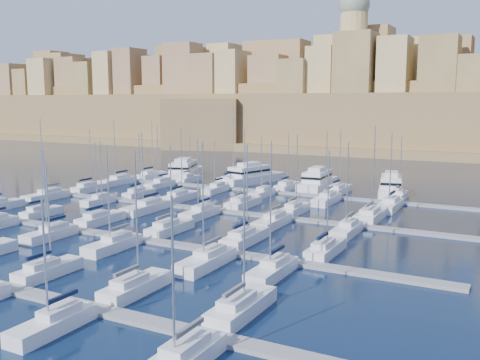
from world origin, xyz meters
The scene contains 47 objects.
ground centered at (0.00, 0.00, 0.00)m, with size 600.00×600.00×0.00m, color black.
pontoon_near centered at (0.00, -34.00, 0.20)m, with size 84.00×2.00×0.40m, color slate.
pontoon_mid_near centered at (0.00, -12.00, 0.20)m, with size 84.00×2.00×0.40m, color slate.
pontoon_mid_far centered at (0.00, 10.00, 0.20)m, with size 84.00×2.00×0.40m, color slate.
pontoon_far centered at (0.00, 32.00, 0.20)m, with size 84.00×2.00×0.40m, color slate.
sailboat_3 centered at (0.30, -28.99, 0.73)m, with size 2.47×8.23×12.73m.
sailboat_4 centered at (12.24, -28.68, 0.75)m, with size 2.66×8.86×14.71m.
sailboat_5 centered at (24.19, -28.41, 0.74)m, with size 2.82×9.41×13.04m.
sailboat_10 centered at (11.93, -39.00, 0.72)m, with size 2.46×8.21×11.88m.
sailboat_13 centered at (-24.88, -7.30, 0.71)m, with size 2.28×7.59×11.04m.
sailboat_14 centered at (-12.57, -6.61, 0.74)m, with size 2.70×9.00×13.45m.
sailboat_15 centered at (0.75, -6.56, 0.74)m, with size 2.73×9.11×13.19m.
sailboat_16 centered at (13.09, -6.29, 0.75)m, with size 2.90×9.66×13.79m.
sailboat_17 centered at (24.69, -6.62, 0.74)m, with size 2.70×8.99×13.37m.
sailboat_20 centered at (-12.13, -17.16, 0.73)m, with size 2.56×8.55×13.13m.
sailboat_21 centered at (-0.49, -17.39, 0.74)m, with size 2.70×9.01×13.83m.
sailboat_22 centered at (13.97, -17.77, 0.76)m, with size 2.93×9.77×15.06m.
sailboat_23 centered at (22.24, -17.37, 0.74)m, with size 2.69×8.97×13.69m.
sailboat_24 centered at (-35.66, 15.44, 0.74)m, with size 2.73×9.11×13.55m.
sailboat_25 centered at (-21.98, 14.87, 0.73)m, with size 2.38×7.94×13.07m.
sailboat_26 centered at (-12.44, 15.61, 0.75)m, with size 2.84×9.45×14.22m.
sailboat_27 centered at (1.29, 15.75, 0.75)m, with size 2.92×9.74×14.49m.
sailboat_28 centered at (11.78, 15.07, 0.74)m, with size 2.51×8.35×13.86m.
sailboat_29 centered at (24.67, 16.27, 0.77)m, with size 3.24×10.80×15.73m.
sailboat_30 centered at (-36.26, 4.15, 0.77)m, with size 2.98×9.93×16.30m.
sailboat_31 centered at (-23.93, 5.40, 0.71)m, with size 2.22×7.40×11.84m.
sailboat_32 centered at (-11.72, 3.92, 0.76)m, with size 3.12×10.40×14.39m.
sailboat_33 centered at (-0.99, 4.65, 0.74)m, with size 2.68×8.93×13.45m.
sailboat_34 centered at (12.36, 4.37, 0.74)m, with size 2.85×9.49×13.68m.
sailboat_35 centered at (24.09, 4.77, 0.74)m, with size 2.60×8.68×13.76m.
sailboat_36 centered at (-36.01, 37.45, 0.75)m, with size 2.74×9.12×15.09m.
sailboat_37 centered at (-24.27, 36.73, 0.71)m, with size 2.30×7.66×11.71m.
sailboat_38 centered at (-13.47, 38.27, 0.79)m, with size 3.24×10.79×18.48m.
sailboat_39 centered at (0.84, 37.35, 0.73)m, with size 2.68×8.93×12.70m.
sailboat_40 centered at (12.25, 37.87, 0.75)m, with size 3.00×9.99×13.65m.
sailboat_41 centered at (24.85, 37.07, 0.73)m, with size 2.51×8.35×12.98m.
sailboat_42 centered at (-36.98, 25.89, 0.76)m, with size 3.14×10.47×14.99m.
sailboat_43 centered at (-25.52, 26.73, 0.74)m, with size 2.63×8.77×14.37m.
sailboat_44 centered at (-11.15, 27.09, 0.71)m, with size 2.41×8.03×11.34m.
sailboat_45 centered at (-0.23, 27.03, 0.72)m, with size 2.45×8.15×12.47m.
sailboat_46 centered at (13.63, 26.31, 0.75)m, with size 2.88×9.62×13.83m.
sailboat_47 centered at (25.53, 26.05, 0.75)m, with size 3.04×10.14×13.92m.
motor_yacht_a centered at (-29.71, 42.65, 1.73)m, with size 11.80×19.80×5.25m.
motor_yacht_b centered at (-10.46, 42.25, 1.73)m, with size 10.07×18.99×5.25m.
motor_yacht_c centered at (6.43, 41.24, 1.73)m, with size 5.60×16.33×5.25m.
motor_yacht_d centered at (22.44, 40.91, 1.73)m, with size 7.62×16.02×5.25m.
fortified_city centered at (-0.19, 155.26, 14.74)m, with size 460.00×108.95×59.52m.
Camera 1 is at (45.74, -69.28, 19.26)m, focal length 40.00 mm.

